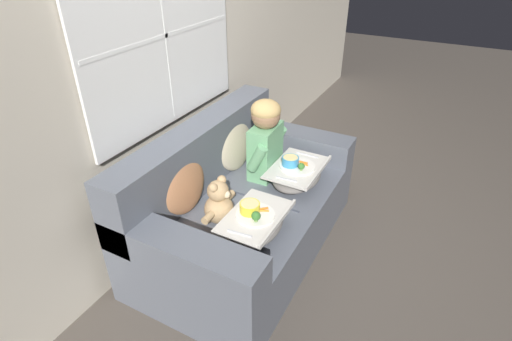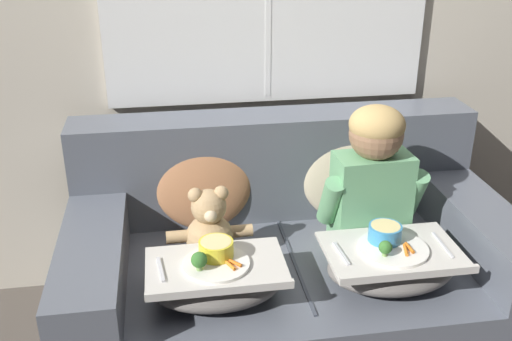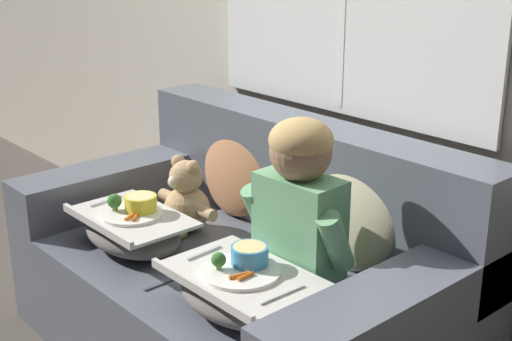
{
  "view_description": "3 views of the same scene",
  "coord_description": "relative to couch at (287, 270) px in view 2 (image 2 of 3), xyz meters",
  "views": [
    {
      "loc": [
        -1.93,
        -1.09,
        1.99
      ],
      "look_at": [
        0.08,
        -0.02,
        0.59
      ],
      "focal_mm": 28.0,
      "sensor_mm": 36.0,
      "label": 1
    },
    {
      "loc": [
        -0.45,
        -1.93,
        1.67
      ],
      "look_at": [
        -0.12,
        0.1,
        0.75
      ],
      "focal_mm": 42.0,
      "sensor_mm": 36.0,
      "label": 2
    },
    {
      "loc": [
        1.82,
        -1.5,
        1.56
      ],
      "look_at": [
        0.04,
        0.08,
        0.75
      ],
      "focal_mm": 50.0,
      "sensor_mm": 36.0,
      "label": 3
    }
  ],
  "objects": [
    {
      "name": "couch",
      "position": [
        0.0,
        0.0,
        0.0
      ],
      "size": [
        1.69,
        0.98,
        0.87
      ],
      "color": "#565B66",
      "rests_on": "ground_plane"
    },
    {
      "name": "lap_tray_teddy",
      "position": [
        -0.31,
        -0.29,
        0.18
      ],
      "size": [
        0.47,
        0.31,
        0.21
      ],
      "color": "slate",
      "rests_on": "teddy_bear"
    },
    {
      "name": "teddy_bear",
      "position": [
        -0.31,
        -0.04,
        0.24
      ],
      "size": [
        0.33,
        0.23,
        0.3
      ],
      "color": "tan",
      "rests_on": "couch"
    },
    {
      "name": "throw_pillow_behind_child",
      "position": [
        0.31,
        0.23,
        0.31
      ],
      "size": [
        0.44,
        0.21,
        0.45
      ],
      "color": "#C1B293",
      "rests_on": "couch"
    },
    {
      "name": "lap_tray_child",
      "position": [
        0.31,
        -0.29,
        0.18
      ],
      "size": [
        0.48,
        0.33,
        0.2
      ],
      "color": "slate",
      "rests_on": "child_figure"
    },
    {
      "name": "child_figure",
      "position": [
        0.31,
        -0.04,
        0.43
      ],
      "size": [
        0.41,
        0.21,
        0.58
      ],
      "color": "#66A370",
      "rests_on": "couch"
    },
    {
      "name": "throw_pillow_behind_teddy",
      "position": [
        -0.31,
        0.23,
        0.31
      ],
      "size": [
        0.41,
        0.2,
        0.42
      ],
      "color": "#B2754C",
      "rests_on": "couch"
    }
  ]
}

